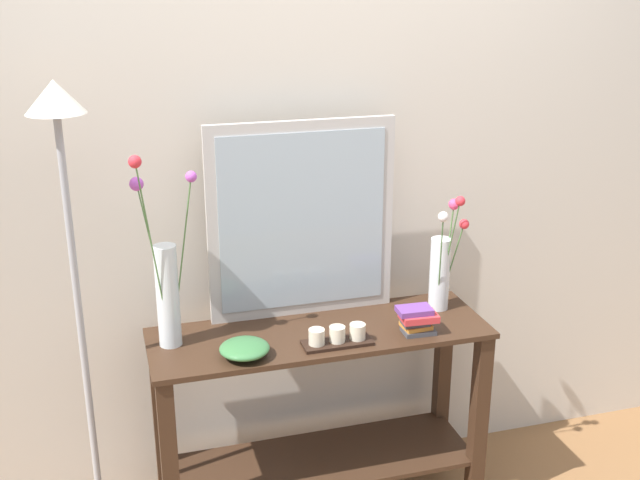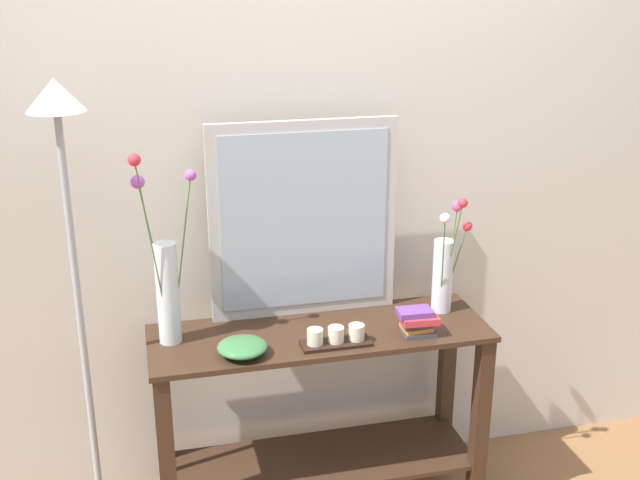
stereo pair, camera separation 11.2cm
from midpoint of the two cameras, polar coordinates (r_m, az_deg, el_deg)
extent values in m
cube|color=beige|center=(2.92, -2.88, 6.36)|extent=(6.40, 0.08, 2.70)
cube|color=#382316|center=(2.82, -1.14, -6.85)|extent=(1.22, 0.40, 0.02)
cube|color=#382316|center=(3.10, -1.07, -15.84)|extent=(1.16, 0.36, 0.02)
cube|color=#382316|center=(2.81, -12.03, -16.67)|extent=(0.06, 0.06, 0.75)
cube|color=#382316|center=(3.06, 10.45, -13.18)|extent=(0.06, 0.06, 0.75)
cube|color=#382316|center=(3.08, -12.56, -13.14)|extent=(0.06, 0.06, 0.75)
cube|color=#382316|center=(3.32, 7.91, -10.31)|extent=(0.06, 0.06, 0.75)
cube|color=#B7B2AD|center=(2.83, -2.47, 1.45)|extent=(0.69, 0.03, 0.73)
cube|color=#9EADB7|center=(2.82, -2.39, 1.36)|extent=(0.61, 0.00, 0.65)
cylinder|color=silver|center=(2.71, -12.25, -4.04)|extent=(0.08, 0.08, 0.36)
cylinder|color=#4C753D|center=(2.61, -13.26, -1.17)|extent=(0.08, 0.06, 0.65)
sphere|color=red|center=(2.49, -14.65, 5.56)|extent=(0.04, 0.04, 0.04)
cylinder|color=#4C753D|center=(2.65, -11.26, -1.48)|extent=(0.09, 0.05, 0.58)
sphere|color=#B24CB7|center=(2.55, -10.66, 4.58)|extent=(0.04, 0.04, 0.04)
cylinder|color=#4C753D|center=(2.69, -13.07, -1.74)|extent=(0.09, 0.09, 0.54)
sphere|color=#B24CB7|center=(2.64, -14.46, 3.98)|extent=(0.05, 0.05, 0.05)
cylinder|color=silver|center=(2.97, 7.67, -2.48)|extent=(0.08, 0.08, 0.28)
cylinder|color=#4C753D|center=(2.96, 8.22, -1.07)|extent=(0.04, 0.01, 0.39)
sphere|color=#EA4275|center=(2.90, 8.70, 2.60)|extent=(0.04, 0.04, 0.04)
cylinder|color=#4C753D|center=(2.95, 8.53, -1.78)|extent=(0.06, 0.06, 0.33)
sphere|color=red|center=(2.88, 9.41, 1.15)|extent=(0.04, 0.04, 0.04)
cylinder|color=#4C753D|center=(2.91, 8.28, -0.98)|extent=(0.03, 0.10, 0.43)
sphere|color=red|center=(2.81, 9.11, 2.83)|extent=(0.04, 0.04, 0.04)
cylinder|color=#4C753D|center=(2.89, 7.70, -1.63)|extent=(0.04, 0.09, 0.38)
sphere|color=silver|center=(2.78, 7.87, 1.69)|extent=(0.04, 0.04, 0.04)
cube|color=black|center=(2.72, 0.08, -7.54)|extent=(0.24, 0.09, 0.01)
cylinder|color=beige|center=(2.69, -1.45, -7.10)|extent=(0.06, 0.06, 0.05)
cylinder|color=beige|center=(2.71, 0.08, -6.91)|extent=(0.06, 0.06, 0.05)
cylinder|color=beige|center=(2.73, 1.58, -6.71)|extent=(0.06, 0.06, 0.05)
cylinder|color=#38703D|center=(2.66, -6.74, -8.41)|extent=(0.07, 0.07, 0.01)
ellipsoid|color=#38703D|center=(2.65, -6.76, -7.88)|extent=(0.17, 0.17, 0.05)
cube|color=#424247|center=(2.82, 6.07, -6.62)|extent=(0.12, 0.08, 0.02)
cube|color=orange|center=(2.82, 5.91, -6.26)|extent=(0.10, 0.09, 0.02)
cube|color=#424247|center=(2.80, 5.84, -5.98)|extent=(0.10, 0.07, 0.02)
cube|color=#C63338|center=(2.79, 6.10, -5.62)|extent=(0.14, 0.10, 0.02)
cube|color=#663884|center=(2.78, 5.77, -5.15)|extent=(0.13, 0.09, 0.02)
cylinder|color=#9E9EA3|center=(2.72, -18.06, -7.81)|extent=(0.02, 0.02, 1.58)
cone|color=beige|center=(2.47, -20.10, 9.82)|extent=(0.18, 0.18, 0.10)
camera|label=1|loc=(0.06, -91.19, -0.42)|focal=43.76mm
camera|label=2|loc=(0.06, 88.81, 0.42)|focal=43.76mm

